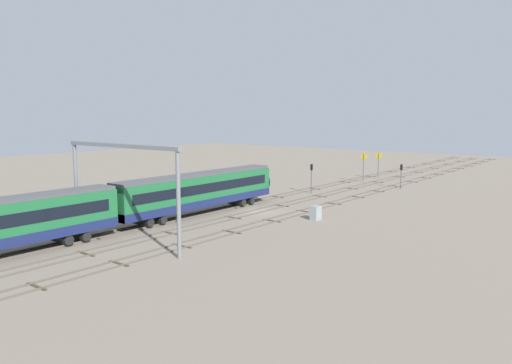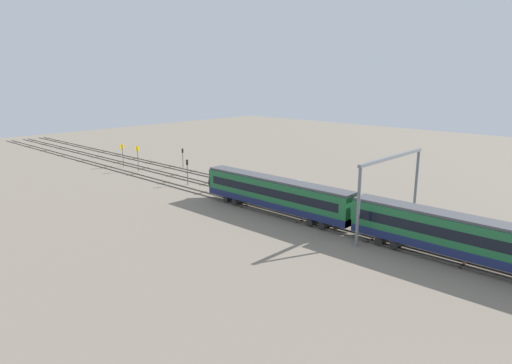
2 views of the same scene
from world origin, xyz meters
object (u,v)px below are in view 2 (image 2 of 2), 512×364
at_px(overhead_gantry, 391,177).
at_px(speed_sign_near_foreground, 123,151).
at_px(relay_cabinet, 298,185).
at_px(speed_sign_mid_trackside, 138,154).
at_px(signal_light_trackside_departure, 183,155).
at_px(signal_light_trackside_approach, 187,168).

distance_m(overhead_gantry, speed_sign_near_foreground, 58.51).
distance_m(overhead_gantry, relay_cabinet, 22.58).
relative_size(overhead_gantry, speed_sign_mid_trackside, 3.04).
height_order(overhead_gantry, signal_light_trackside_departure, overhead_gantry).
relative_size(overhead_gantry, signal_light_trackside_approach, 3.45).
height_order(speed_sign_mid_trackside, signal_light_trackside_approach, speed_sign_mid_trackside).
bearing_deg(relay_cabinet, speed_sign_mid_trackside, 17.16).
bearing_deg(speed_sign_near_foreground, speed_sign_mid_trackside, 178.75).
bearing_deg(overhead_gantry, speed_sign_near_foreground, 1.65).
distance_m(speed_sign_near_foreground, signal_light_trackside_approach, 22.16).
xyz_separation_m(overhead_gantry, speed_sign_near_foreground, (58.39, 1.68, -3.44)).
relative_size(speed_sign_mid_trackside, signal_light_trackside_approach, 1.14).
bearing_deg(speed_sign_near_foreground, signal_light_trackside_approach, 178.33).
xyz_separation_m(overhead_gantry, relay_cabinet, (20.21, -8.18, -5.88)).
xyz_separation_m(speed_sign_mid_trackside, relay_cabinet, (-32.35, -9.99, -2.59)).
xyz_separation_m(signal_light_trackside_approach, relay_cabinet, (-16.03, -10.51, -2.12)).
bearing_deg(signal_light_trackside_departure, speed_sign_mid_trackside, 66.74).
distance_m(speed_sign_mid_trackside, relay_cabinet, 33.95).
bearing_deg(overhead_gantry, signal_light_trackside_approach, 3.68).
relative_size(overhead_gantry, speed_sign_near_foreground, 3.20).
bearing_deg(signal_light_trackside_approach, overhead_gantry, -176.32).
bearing_deg(relay_cabinet, overhead_gantry, 157.96).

